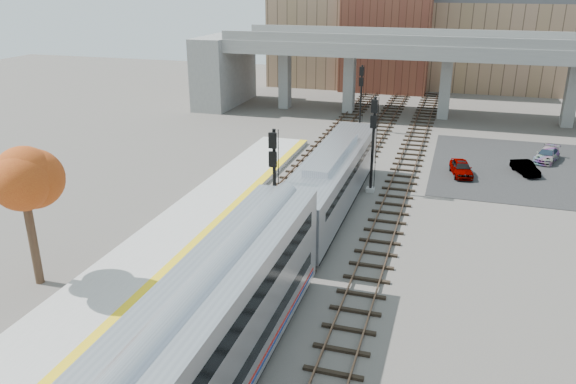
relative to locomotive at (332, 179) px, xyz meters
The scene contains 15 objects.
ground 14.52m from the locomotive, 94.00° to the right, with size 160.00×160.00×0.00m, color #47423D.
platform 16.65m from the locomotive, 119.97° to the right, with size 4.50×60.00×0.35m, color #9E9E99.
yellow_strip 15.77m from the locomotive, 113.94° to the right, with size 0.70×60.00×0.01m, color yellow.
tracks 2.85m from the locomotive, 92.12° to the right, with size 10.70×95.00×0.25m.
overpass 31.15m from the locomotive, 82.72° to the left, with size 54.00×12.00×9.50m.
buildings_far 52.57m from the locomotive, 89.71° to the left, with size 43.00×21.00×20.60m.
parking_lot 19.02m from the locomotive, 46.49° to the left, with size 14.00×18.00×0.04m, color black.
locomotive is the anchor object (origin of this frame).
signal_mast_near 6.50m from the locomotive, 109.20° to the right, with size 0.60×0.64×7.06m.
signal_mast_mid 4.96m from the locomotive, 65.30° to the left, with size 0.60×0.64×7.14m.
signal_mast_far 22.32m from the locomotive, 95.40° to the left, with size 0.60×0.64×6.80m.
tree 19.16m from the locomotive, 131.14° to the right, with size 3.60×3.60×7.80m.
car_a 13.32m from the locomotive, 50.50° to the left, with size 1.46×3.64×1.24m, color #99999E.
car_b 18.17m from the locomotive, 42.14° to the left, with size 1.12×3.21×1.06m, color #99999E.
car_c 22.59m from the locomotive, 46.54° to the left, with size 1.58×3.89×1.13m, color #99999E.
Camera 1 is at (8.74, -20.79, 14.93)m, focal length 35.00 mm.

